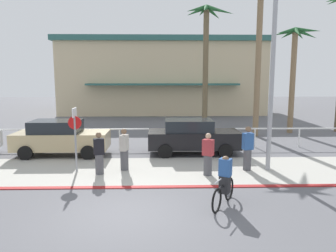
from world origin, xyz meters
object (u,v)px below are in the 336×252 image
object	(u,v)px
stop_sign_bike_lane	(75,130)
palm_tree_1	(207,40)
pedestrian_2	(248,150)
pedestrian_3	(124,151)
pedestrian_1	(208,156)
palm_tree_3	(294,54)
pedestrian_0	(99,155)
car_tan_1	(61,137)
car_black_2	(192,136)
cyclist_black_0	(224,182)
palm_tree_2	(259,24)
streetlight_curb	(275,63)

from	to	relation	value
stop_sign_bike_lane	palm_tree_1	world-z (taller)	palm_tree_1
pedestrian_2	pedestrian_3	size ratio (longest dim) A/B	1.05
stop_sign_bike_lane	palm_tree_1	xyz separation A→B (m)	(6.38, 8.89, 4.37)
pedestrian_1	palm_tree_3	bearing A→B (deg)	53.53
pedestrian_0	pedestrian_1	bearing A→B (deg)	-3.32
car_tan_1	car_black_2	distance (m)	6.35
car_tan_1	palm_tree_1	bearing A→B (deg)	37.92
pedestrian_2	palm_tree_1	bearing A→B (deg)	93.03
car_tan_1	cyclist_black_0	world-z (taller)	car_tan_1
palm_tree_1	pedestrian_2	xyz separation A→B (m)	(0.47, -8.87, -5.20)
cyclist_black_0	pedestrian_1	xyz separation A→B (m)	(-0.07, 2.86, 0.07)
stop_sign_bike_lane	car_tan_1	bearing A→B (deg)	116.84
car_black_2	pedestrian_2	bearing A→B (deg)	-56.83
car_black_2	cyclist_black_0	size ratio (longest dim) A/B	2.75
palm_tree_2	pedestrian_0	bearing A→B (deg)	-136.35
palm_tree_2	pedestrian_0	xyz separation A→B (m)	(-8.41, -8.02, -6.09)
stop_sign_bike_lane	pedestrian_0	xyz separation A→B (m)	(0.98, -0.38, -0.91)
cyclist_black_0	stop_sign_bike_lane	bearing A→B (deg)	146.24
cyclist_black_0	pedestrian_2	xyz separation A→B (m)	(1.62, 3.51, 0.15)
stop_sign_bike_lane	car_tan_1	size ratio (longest dim) A/B	0.58
pedestrian_1	pedestrian_3	distance (m)	3.36
palm_tree_3	car_black_2	bearing A→B (deg)	-141.05
stop_sign_bike_lane	streetlight_curb	bearing A→B (deg)	-1.42
palm_tree_2	pedestrian_1	distance (m)	11.11
car_tan_1	palm_tree_2	bearing A→B (deg)	24.06
streetlight_curb	pedestrian_3	bearing A→B (deg)	176.53
streetlight_curb	car_tan_1	size ratio (longest dim) A/B	1.70
streetlight_curb	pedestrian_2	bearing A→B (deg)	166.26
stop_sign_bike_lane	palm_tree_2	distance (m)	13.16
car_black_2	pedestrian_1	world-z (taller)	car_black_2
stop_sign_bike_lane	cyclist_black_0	xyz separation A→B (m)	(5.22, -3.49, -0.98)
streetlight_curb	pedestrian_1	distance (m)	4.36
stop_sign_bike_lane	palm_tree_2	size ratio (longest dim) A/B	0.28
palm_tree_3	pedestrian_3	size ratio (longest dim) A/B	4.01
palm_tree_1	cyclist_black_0	bearing A→B (deg)	-95.33
palm_tree_3	cyclist_black_0	size ratio (longest dim) A/B	4.28
palm_tree_1	pedestrian_1	xyz separation A→B (m)	(-1.22, -9.51, -5.28)
car_black_2	stop_sign_bike_lane	bearing A→B (deg)	-148.95
streetlight_curb	car_tan_1	distance (m)	10.19
stop_sign_bike_lane	streetlight_curb	size ratio (longest dim) A/B	0.34
palm_tree_1	pedestrian_2	distance (m)	10.29
pedestrian_2	pedestrian_3	bearing A→B (deg)	178.35
palm_tree_3	car_tan_1	size ratio (longest dim) A/B	1.56
car_black_2	pedestrian_1	bearing A→B (deg)	-86.30
palm_tree_3	pedestrian_2	xyz separation A→B (m)	(-5.24, -8.74, -4.31)
streetlight_curb	palm_tree_1	world-z (taller)	palm_tree_1
car_tan_1	pedestrian_2	size ratio (longest dim) A/B	2.44
palm_tree_1	car_black_2	xyz separation A→B (m)	(-1.45, -5.92, -5.17)
car_tan_1	cyclist_black_0	distance (m)	9.16
stop_sign_bike_lane	pedestrian_2	size ratio (longest dim) A/B	1.42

